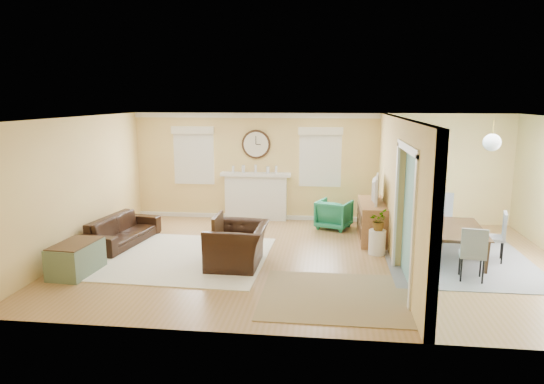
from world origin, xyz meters
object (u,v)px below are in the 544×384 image
object	(u,v)px
eames_chair	(237,245)
dining_table	(457,243)
sofa	(122,230)
credenza	(372,221)
green_chair	(334,214)

from	to	relation	value
eames_chair	dining_table	bearing A→B (deg)	102.89
sofa	credenza	size ratio (longest dim) A/B	1.25
sofa	credenza	xyz separation A→B (m)	(5.10, 0.95, 0.12)
green_chair	dining_table	bearing A→B (deg)	160.87
eames_chair	green_chair	size ratio (longest dim) A/B	1.59
green_chair	credenza	bearing A→B (deg)	156.32
credenza	eames_chair	bearing A→B (deg)	-141.65
dining_table	eames_chair	bearing A→B (deg)	106.75
sofa	dining_table	bearing A→B (deg)	-83.74
eames_chair	dining_table	distance (m)	4.07
credenza	dining_table	size ratio (longest dim) A/B	0.92
eames_chair	green_chair	xyz separation A→B (m)	(1.72, 2.76, -0.04)
eames_chair	credenza	bearing A→B (deg)	129.17
credenza	dining_table	bearing A→B (deg)	-37.62
sofa	eames_chair	distance (m)	2.80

